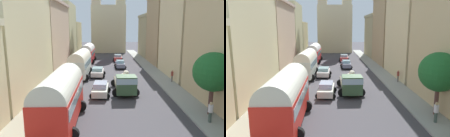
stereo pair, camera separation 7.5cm
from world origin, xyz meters
TOP-DOWN VIEW (x-y plane):
  - ground_plane at (0.00, 27.00)m, footprint 154.00×154.00m
  - sidewalk_left at (-7.25, 27.00)m, footprint 2.50×70.00m
  - sidewalk_right at (7.25, 27.00)m, footprint 2.50×70.00m
  - building_left_1 at (-11.14, 15.23)m, footprint 5.81×13.47m
  - building_left_2 at (-11.32, 29.72)m, footprint 6.21×14.61m
  - building_left_3 at (-11.18, 42.91)m, footprint 5.36×10.81m
  - building_left_4 at (-10.62, 54.73)m, footprint 4.25×11.56m
  - building_right_2 at (11.13, 23.89)m, footprint 5.27×11.18m
  - building_right_3 at (10.66, 35.81)m, footprint 4.76×10.78m
  - building_right_4 at (10.53, 47.32)m, footprint 4.46×11.77m
  - distant_church at (0.00, 57.25)m, footprint 10.18×6.31m
  - parked_bus_0 at (-4.39, 7.60)m, footprint 3.38×8.22m
  - parked_bus_1 at (-4.76, 23.72)m, footprint 3.49×8.40m
  - parked_bus_2 at (-4.80, 37.90)m, footprint 3.55×8.18m
  - cargo_truck_0 at (1.23, 15.49)m, footprint 3.05×6.88m
  - car_0 at (1.76, 30.84)m, footprint 2.18×3.73m
  - car_1 at (1.85, 38.94)m, footprint 2.46×4.10m
  - car_2 at (-1.53, 14.71)m, footprint 2.35×3.95m
  - car_3 at (-2.18, 24.06)m, footprint 2.46×3.96m
  - pedestrian_0 at (7.16, 7.36)m, footprint 0.44×0.44m
  - pedestrian_1 at (8.10, 19.86)m, footprint 0.39×0.39m
  - roadside_tree_1 at (7.90, 8.87)m, footprint 3.28×3.28m

SIDE VIEW (x-z plane):
  - ground_plane at x=0.00m, z-range 0.00..0.00m
  - sidewalk_left at x=-7.25m, z-range 0.00..0.14m
  - sidewalk_right at x=7.25m, z-range 0.00..0.14m
  - car_3 at x=-2.18m, z-range 0.02..1.42m
  - car_0 at x=1.76m, z-range 0.01..1.48m
  - car_2 at x=-1.53m, z-range 0.01..1.49m
  - car_1 at x=1.85m, z-range 0.01..1.53m
  - pedestrian_0 at x=7.16m, z-range 0.12..1.91m
  - pedestrian_1 at x=8.10m, z-range 0.13..1.90m
  - cargo_truck_0 at x=1.23m, z-range 0.03..2.40m
  - parked_bus_2 at x=-4.80m, z-range 0.18..4.16m
  - parked_bus_1 at x=-4.76m, z-range 0.21..4.26m
  - parked_bus_0 at x=-4.39m, z-range 0.21..4.42m
  - roadside_tree_1 at x=7.90m, z-range 1.08..6.56m
  - building_left_4 at x=-10.62m, z-range 0.00..9.01m
  - building_right_4 at x=10.53m, z-range 0.03..10.77m
  - building_left_2 at x=-11.32m, z-range 0.02..11.87m
  - building_left_3 at x=-11.18m, z-range 0.00..12.96m
  - building_left_1 at x=-11.14m, z-range 0.03..13.49m
  - building_right_2 at x=11.13m, z-range 0.00..13.81m
  - building_right_3 at x=10.66m, z-range 0.03..14.10m
  - distant_church at x=0.00m, z-range -3.07..19.51m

